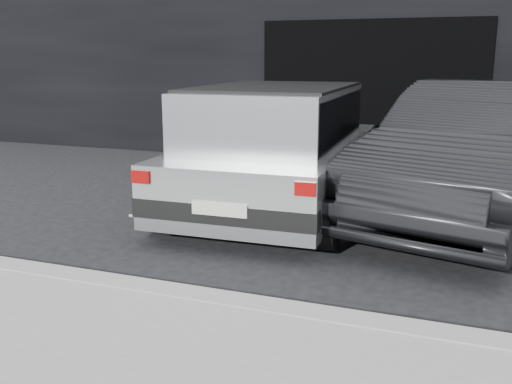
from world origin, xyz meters
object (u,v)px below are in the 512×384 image
(silver_hatchback, at_px, (278,142))
(cat_white, at_px, (164,213))
(cat_siamese, at_px, (229,221))
(second_car, at_px, (478,151))

(silver_hatchback, relative_size, cat_white, 6.44)
(cat_siamese, bearing_deg, cat_white, 22.93)
(cat_siamese, height_order, cat_white, cat_white)
(silver_hatchback, bearing_deg, cat_siamese, -100.55)
(silver_hatchback, distance_m, cat_siamese, 1.45)
(second_car, height_order, cat_siamese, second_car)
(second_car, bearing_deg, silver_hatchback, -155.02)
(cat_siamese, distance_m, cat_white, 0.82)
(silver_hatchback, height_order, cat_siamese, silver_hatchback)
(cat_siamese, bearing_deg, silver_hatchback, -79.15)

